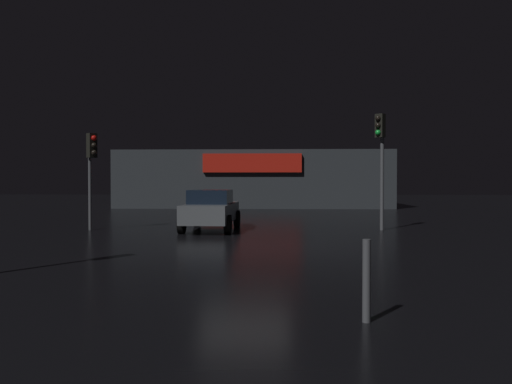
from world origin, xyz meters
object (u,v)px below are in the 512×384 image
at_px(store_building, 255,179).
at_px(traffic_signal_opposite, 381,148).
at_px(traffic_signal_cross_right, 92,158).
at_px(car_near, 211,210).

bearing_deg(store_building, traffic_signal_opposite, -74.23).
height_order(traffic_signal_opposite, traffic_signal_cross_right, traffic_signal_opposite).
bearing_deg(store_building, car_near, -92.42).
height_order(traffic_signal_cross_right, car_near, traffic_signal_cross_right).
distance_m(traffic_signal_cross_right, car_near, 4.95).
bearing_deg(store_building, traffic_signal_cross_right, -104.92).
bearing_deg(traffic_signal_cross_right, store_building, 75.08).
distance_m(store_building, car_near, 20.09).
relative_size(store_building, traffic_signal_cross_right, 5.28).
relative_size(store_building, traffic_signal_opposite, 4.41).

